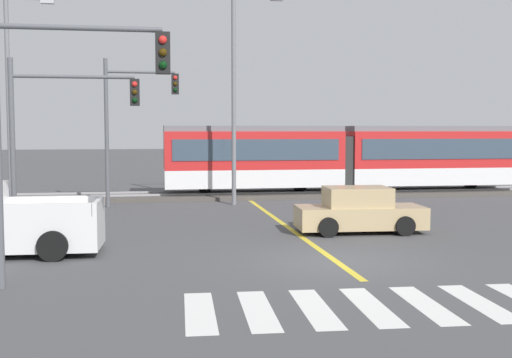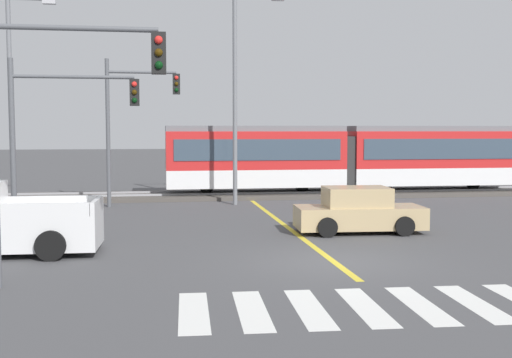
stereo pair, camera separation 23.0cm
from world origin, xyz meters
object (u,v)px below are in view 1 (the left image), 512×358
Objects in this scene: traffic_light_far_left at (130,112)px; traffic_light_mid_left at (58,119)px; street_lamp_centre at (238,85)px; traffic_light_near_left at (57,103)px; street_lamp_west at (12,88)px; sedan_crossing at (359,211)px; light_rail_tram at (343,156)px.

traffic_light_far_left is 1.13× the size of traffic_light_mid_left.
street_lamp_centre reaches higher than traffic_light_far_left.
traffic_light_near_left is at bearing -112.03° from street_lamp_centre.
street_lamp_west is 9.88m from street_lamp_centre.
traffic_light_mid_left is 8.05m from street_lamp_west.
sedan_crossing is 0.74× the size of traffic_light_mid_left.
traffic_light_mid_left is (-9.85, 1.89, 3.08)m from sedan_crossing.
sedan_crossing is (-3.07, -11.98, -1.35)m from light_rail_tram.
traffic_light_near_left is 7.99m from traffic_light_mid_left.
street_lamp_centre reaches higher than street_lamp_west.
traffic_light_far_left is at bearing 85.74° from traffic_light_near_left.
traffic_light_mid_left is at bearing -68.48° from street_lamp_west.
sedan_crossing is at bearing -71.14° from street_lamp_centre.
traffic_light_mid_left is at bearing -136.41° from street_lamp_centre.
street_lamp_west is at bearing 104.57° from traffic_light_near_left.
light_rail_tram is at bearing 37.97° from traffic_light_mid_left.
traffic_light_far_left is at bearing 71.97° from traffic_light_mid_left.
light_rail_tram is 3.21× the size of traffic_light_mid_left.
light_rail_tram is 21.65m from traffic_light_near_left.
sedan_crossing is at bearing -35.97° from street_lamp_west.
street_lamp_centre is at bearing 108.86° from sedan_crossing.
traffic_light_far_left is 5.22m from street_lamp_west.
street_lamp_west reaches higher than traffic_light_near_left.
light_rail_tram reaches higher than sedan_crossing.
light_rail_tram is at bearing 30.17° from street_lamp_centre.
street_lamp_centre is (4.80, 0.01, 1.23)m from traffic_light_far_left.
street_lamp_west is at bearing -170.26° from light_rail_tram.
sedan_crossing is at bearing -47.81° from traffic_light_far_left.
street_lamp_west is at bearing 144.03° from sedan_crossing.
street_lamp_west reaches higher than traffic_light_mid_left.
traffic_light_near_left is 15.74m from street_lamp_centre.
sedan_crossing is 10.49m from traffic_light_mid_left.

